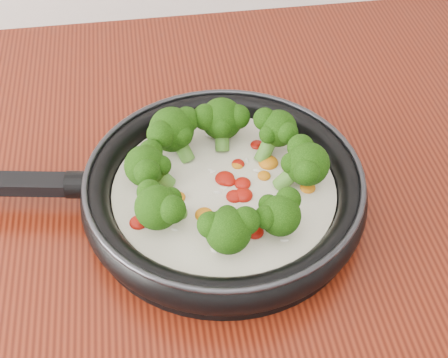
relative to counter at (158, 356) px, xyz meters
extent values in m
cube|color=#3D0E06|center=(0.00, 0.00, 0.00)|extent=(1.60, 0.80, 0.90)
cylinder|color=black|center=(0.11, -0.07, 0.46)|extent=(0.37, 0.37, 0.01)
torus|color=black|center=(0.11, -0.07, 0.48)|extent=(0.39, 0.39, 0.04)
torus|color=#2D2D33|center=(0.11, -0.07, 0.50)|extent=(0.38, 0.38, 0.01)
cube|color=black|center=(-0.15, -0.02, 0.49)|extent=(0.20, 0.06, 0.02)
cylinder|color=black|center=(-0.06, -0.04, 0.49)|extent=(0.04, 0.04, 0.03)
cylinder|color=#EDE5CD|center=(0.11, -0.07, 0.47)|extent=(0.31, 0.31, 0.02)
ellipsoid|color=#A61008|center=(0.13, -0.03, 0.49)|extent=(0.02, 0.02, 0.01)
ellipsoid|color=#A61008|center=(0.18, 0.01, 0.49)|extent=(0.02, 0.02, 0.01)
ellipsoid|color=orange|center=(0.08, -0.11, 0.49)|extent=(0.03, 0.03, 0.01)
ellipsoid|color=#A61008|center=(0.13, -0.07, 0.49)|extent=(0.03, 0.03, 0.01)
ellipsoid|color=#A61008|center=(0.05, 0.02, 0.49)|extent=(0.03, 0.03, 0.01)
ellipsoid|color=orange|center=(0.16, -0.06, 0.49)|extent=(0.02, 0.02, 0.01)
ellipsoid|color=#A61008|center=(0.12, -0.06, 0.49)|extent=(0.02, 0.02, 0.01)
ellipsoid|color=#A61008|center=(0.01, -0.11, 0.49)|extent=(0.03, 0.03, 0.01)
ellipsoid|color=orange|center=(0.13, -0.03, 0.49)|extent=(0.02, 0.02, 0.01)
ellipsoid|color=#A61008|center=(0.16, 0.00, 0.49)|extent=(0.02, 0.02, 0.01)
ellipsoid|color=#A61008|center=(0.11, -0.05, 0.49)|extent=(0.03, 0.03, 0.01)
ellipsoid|color=orange|center=(0.21, -0.08, 0.49)|extent=(0.03, 0.03, 0.01)
ellipsoid|color=#A61008|center=(0.13, -0.14, 0.49)|extent=(0.03, 0.03, 0.01)
ellipsoid|color=#A61008|center=(0.12, -0.08, 0.49)|extent=(0.03, 0.03, 0.01)
ellipsoid|color=orange|center=(0.05, -0.08, 0.49)|extent=(0.02, 0.02, 0.01)
ellipsoid|color=#A61008|center=(0.10, -0.14, 0.49)|extent=(0.03, 0.03, 0.01)
ellipsoid|color=#A61008|center=(0.13, -0.08, 0.49)|extent=(0.03, 0.03, 0.01)
ellipsoid|color=orange|center=(0.17, -0.03, 0.49)|extent=(0.03, 0.03, 0.01)
ellipsoid|color=#A61008|center=(0.04, -0.07, 0.49)|extent=(0.02, 0.02, 0.01)
ellipsoid|color=white|center=(0.11, -0.07, 0.48)|extent=(0.01, 0.01, 0.00)
ellipsoid|color=white|center=(0.11, -0.06, 0.49)|extent=(0.01, 0.01, 0.00)
ellipsoid|color=white|center=(0.14, -0.03, 0.49)|extent=(0.00, 0.01, 0.00)
ellipsoid|color=white|center=(0.22, -0.01, 0.49)|extent=(0.01, 0.01, 0.00)
ellipsoid|color=white|center=(0.05, 0.01, 0.49)|extent=(0.01, 0.01, 0.00)
ellipsoid|color=white|center=(0.17, -0.11, 0.49)|extent=(0.01, 0.01, 0.00)
ellipsoid|color=white|center=(0.10, -0.04, 0.49)|extent=(0.01, 0.01, 0.00)
ellipsoid|color=white|center=(0.10, -0.07, 0.49)|extent=(0.01, 0.01, 0.00)
ellipsoid|color=white|center=(0.10, -0.04, 0.49)|extent=(0.01, 0.01, 0.00)
ellipsoid|color=white|center=(0.15, -0.05, 0.49)|extent=(0.01, 0.01, 0.00)
ellipsoid|color=white|center=(0.12, -0.06, 0.49)|extent=(0.01, 0.01, 0.00)
ellipsoid|color=white|center=(0.11, -0.10, 0.49)|extent=(0.01, 0.01, 0.00)
ellipsoid|color=white|center=(0.09, -0.14, 0.49)|extent=(0.01, 0.01, 0.00)
ellipsoid|color=white|center=(0.11, -0.06, 0.49)|extent=(0.01, 0.01, 0.00)
ellipsoid|color=white|center=(0.04, -0.12, 0.48)|extent=(0.01, 0.01, 0.00)
ellipsoid|color=white|center=(0.11, -0.07, 0.48)|extent=(0.01, 0.01, 0.00)
ellipsoid|color=white|center=(0.10, 0.03, 0.49)|extent=(0.01, 0.01, 0.00)
ellipsoid|color=white|center=(0.16, -0.16, 0.49)|extent=(0.01, 0.01, 0.00)
ellipsoid|color=white|center=(0.08, -0.16, 0.49)|extent=(0.01, 0.01, 0.00)
ellipsoid|color=white|center=(0.05, 0.04, 0.49)|extent=(0.01, 0.01, 0.00)
cylinder|color=#548E2E|center=(0.19, -0.08, 0.50)|extent=(0.04, 0.02, 0.04)
sphere|color=black|center=(0.21, -0.08, 0.52)|extent=(0.06, 0.06, 0.05)
sphere|color=black|center=(0.20, -0.06, 0.53)|extent=(0.04, 0.04, 0.03)
sphere|color=black|center=(0.20, -0.10, 0.53)|extent=(0.03, 0.03, 0.03)
sphere|color=black|center=(0.19, -0.08, 0.52)|extent=(0.03, 0.03, 0.03)
cylinder|color=#548E2E|center=(0.17, -0.02, 0.50)|extent=(0.04, 0.04, 0.04)
sphere|color=black|center=(0.19, -0.01, 0.52)|extent=(0.05, 0.05, 0.05)
sphere|color=black|center=(0.17, 0.00, 0.53)|extent=(0.03, 0.03, 0.03)
sphere|color=black|center=(0.19, -0.03, 0.53)|extent=(0.03, 0.03, 0.03)
sphere|color=black|center=(0.17, -0.02, 0.52)|extent=(0.03, 0.03, 0.02)
cylinder|color=#548E2E|center=(0.12, 0.01, 0.50)|extent=(0.02, 0.04, 0.04)
sphere|color=black|center=(0.12, 0.02, 0.51)|extent=(0.06, 0.06, 0.05)
sphere|color=black|center=(0.10, 0.02, 0.52)|extent=(0.04, 0.04, 0.03)
sphere|color=black|center=(0.14, 0.02, 0.52)|extent=(0.04, 0.04, 0.03)
sphere|color=black|center=(0.12, 0.01, 0.52)|extent=(0.03, 0.03, 0.03)
cylinder|color=#548E2E|center=(0.07, -0.01, 0.50)|extent=(0.03, 0.04, 0.04)
sphere|color=black|center=(0.06, 0.01, 0.52)|extent=(0.06, 0.06, 0.06)
sphere|color=black|center=(0.04, -0.01, 0.53)|extent=(0.04, 0.04, 0.04)
sphere|color=black|center=(0.08, 0.02, 0.52)|extent=(0.04, 0.04, 0.03)
sphere|color=black|center=(0.07, 0.00, 0.52)|extent=(0.03, 0.03, 0.03)
cylinder|color=#548E2E|center=(0.04, -0.05, 0.50)|extent=(0.04, 0.02, 0.04)
sphere|color=black|center=(0.02, -0.05, 0.51)|extent=(0.06, 0.06, 0.05)
sphere|color=black|center=(0.02, -0.07, 0.52)|extent=(0.04, 0.04, 0.03)
sphere|color=black|center=(0.03, -0.03, 0.52)|extent=(0.03, 0.03, 0.03)
sphere|color=black|center=(0.04, -0.05, 0.52)|extent=(0.03, 0.03, 0.02)
cylinder|color=#548E2E|center=(0.04, -0.11, 0.50)|extent=(0.04, 0.03, 0.04)
sphere|color=black|center=(0.03, -0.12, 0.52)|extent=(0.06, 0.06, 0.05)
sphere|color=black|center=(0.04, -0.13, 0.53)|extent=(0.04, 0.04, 0.03)
sphere|color=black|center=(0.02, -0.10, 0.52)|extent=(0.03, 0.03, 0.03)
sphere|color=black|center=(0.04, -0.11, 0.52)|extent=(0.03, 0.03, 0.03)
cylinder|color=#548E2E|center=(0.10, -0.14, 0.50)|extent=(0.02, 0.04, 0.04)
sphere|color=black|center=(0.10, -0.16, 0.52)|extent=(0.06, 0.06, 0.05)
sphere|color=black|center=(0.12, -0.16, 0.53)|extent=(0.04, 0.04, 0.03)
sphere|color=black|center=(0.08, -0.16, 0.52)|extent=(0.03, 0.03, 0.03)
sphere|color=black|center=(0.10, -0.14, 0.52)|extent=(0.03, 0.03, 0.02)
cylinder|color=#548E2E|center=(0.15, -0.13, 0.50)|extent=(0.03, 0.04, 0.04)
sphere|color=black|center=(0.16, -0.15, 0.52)|extent=(0.05, 0.05, 0.05)
sphere|color=black|center=(0.17, -0.13, 0.53)|extent=(0.03, 0.03, 0.03)
sphere|color=black|center=(0.14, -0.15, 0.52)|extent=(0.03, 0.03, 0.03)
sphere|color=black|center=(0.15, -0.13, 0.52)|extent=(0.03, 0.03, 0.02)
camera|label=1|loc=(0.03, -0.59, 1.03)|focal=50.79mm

